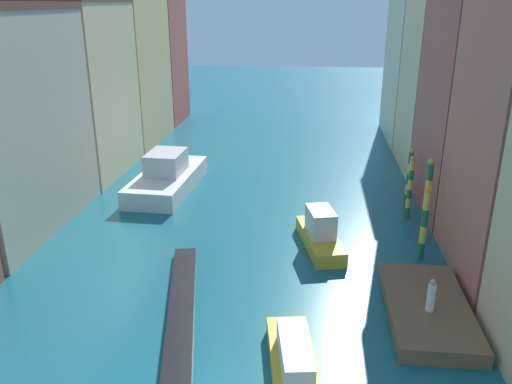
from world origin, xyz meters
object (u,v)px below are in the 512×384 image
at_px(mooring_pole_1, 427,200).
at_px(waterfront_dock, 427,309).
at_px(vaporetto_white, 167,177).
at_px(motorboat_0, 320,234).
at_px(mooring_pole_0, 424,222).
at_px(mooring_pole_2, 410,186).
at_px(person_on_dock, 431,296).
at_px(gondola_black, 182,306).
at_px(motorboat_1, 294,366).
at_px(mooring_pole_3, 409,176).

bearing_deg(mooring_pole_1, waterfront_dock, -98.97).
height_order(vaporetto_white, motorboat_0, vaporetto_white).
bearing_deg(motorboat_0, mooring_pole_0, -9.06).
bearing_deg(mooring_pole_2, mooring_pole_1, -85.03).
bearing_deg(motorboat_0, vaporetto_white, 143.00).
xyz_separation_m(person_on_dock, mooring_pole_2, (1.02, 12.22, 0.73)).
bearing_deg(mooring_pole_1, gondola_black, -144.82).
height_order(mooring_pole_1, mooring_pole_2, mooring_pole_1).
xyz_separation_m(mooring_pole_1, motorboat_0, (-6.03, -1.51, -1.75)).
bearing_deg(vaporetto_white, waterfront_dock, -42.94).
xyz_separation_m(person_on_dock, motorboat_1, (-5.68, -4.18, -0.80)).
height_order(person_on_dock, gondola_black, person_on_dock).
bearing_deg(waterfront_dock, mooring_pole_2, 85.34).
xyz_separation_m(person_on_dock, mooring_pole_3, (1.35, 14.55, 0.66)).
xyz_separation_m(person_on_dock, motorboat_0, (-4.69, 7.11, -0.56)).
height_order(gondola_black, motorboat_1, motorboat_1).
distance_m(mooring_pole_3, vaporetto_white, 17.43).
xyz_separation_m(mooring_pole_3, motorboat_1, (-7.03, -18.73, -1.46)).
bearing_deg(mooring_pole_3, mooring_pole_1, -90.15).
height_order(mooring_pole_2, vaporetto_white, mooring_pole_2).
xyz_separation_m(waterfront_dock, motorboat_1, (-5.76, -4.85, 0.25)).
height_order(mooring_pole_3, vaporetto_white, mooring_pole_3).
height_order(person_on_dock, mooring_pole_3, mooring_pole_3).
relative_size(vaporetto_white, gondola_black, 0.87).
bearing_deg(waterfront_dock, motorboat_1, -139.90).
bearing_deg(mooring_pole_3, mooring_pole_2, -98.03).
bearing_deg(mooring_pole_2, waterfront_dock, -94.66).
bearing_deg(motorboat_0, mooring_pole_3, 50.92).
bearing_deg(mooring_pole_3, gondola_black, -130.19).
height_order(mooring_pole_0, vaporetto_white, mooring_pole_0).
distance_m(mooring_pole_0, mooring_pole_3, 8.33).
distance_m(vaporetto_white, gondola_black, 16.52).
height_order(waterfront_dock, mooring_pole_0, mooring_pole_0).
relative_size(vaporetto_white, motorboat_0, 1.67).
distance_m(waterfront_dock, person_on_dock, 1.25).
relative_size(motorboat_0, motorboat_1, 0.91).
xyz_separation_m(waterfront_dock, mooring_pole_1, (1.26, 7.95, 2.24)).
relative_size(waterfront_dock, mooring_pole_2, 1.72).
relative_size(mooring_pole_0, mooring_pole_1, 0.84).
xyz_separation_m(gondola_black, motorboat_0, (6.32, 7.19, 0.64)).
relative_size(mooring_pole_3, motorboat_1, 0.64).
relative_size(mooring_pole_1, gondola_black, 0.46).
distance_m(waterfront_dock, motorboat_1, 7.53).
relative_size(mooring_pole_0, motorboat_0, 0.74).
bearing_deg(mooring_pole_0, motorboat_0, 170.94).
xyz_separation_m(mooring_pole_2, mooring_pole_3, (0.33, 2.33, -0.07)).
bearing_deg(motorboat_1, mooring_pole_3, 69.43).
bearing_deg(motorboat_1, person_on_dock, 36.36).
bearing_deg(motorboat_0, person_on_dock, -56.59).
xyz_separation_m(gondola_black, motorboat_1, (5.33, -4.10, 0.40)).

